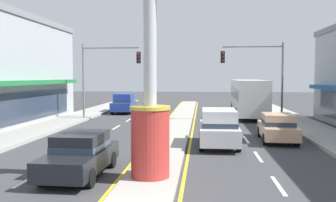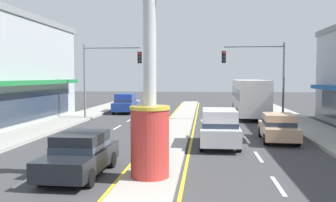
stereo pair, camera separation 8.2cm
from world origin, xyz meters
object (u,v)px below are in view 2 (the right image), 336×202
sedan_near_right_lane (80,154)px  sedan_kerb_right (278,127)px  traffic_light_left_side (105,68)px  bus_near_left_lane (249,95)px  traffic_light_right_side (261,68)px  suv_far_right_lane (125,103)px  district_sign (150,69)px  suv_mid_left_lane (219,127)px

sedan_near_right_lane → sedan_kerb_right: same height
traffic_light_left_side → bus_near_left_lane: traffic_light_left_side is taller
traffic_light_right_side → suv_far_right_lane: (-12.10, 6.31, -3.26)m
district_sign → traffic_light_right_side: bearing=70.0°
suv_mid_left_lane → traffic_light_left_side: bearing=129.6°
traffic_light_left_side → traffic_light_right_side: same height
suv_far_right_lane → traffic_light_left_side: bearing=-92.6°
traffic_light_left_side → sedan_near_right_lane: size_ratio=1.43×
traffic_light_right_side → suv_far_right_lane: size_ratio=1.32×
traffic_light_left_side → sedan_kerb_right: traffic_light_left_side is taller
bus_near_left_lane → traffic_light_left_side: bearing=-159.6°
traffic_light_left_side → bus_near_left_lane: bearing=20.4°
district_sign → bus_near_left_lane: bearing=74.8°
traffic_light_left_side → suv_far_right_lane: traffic_light_left_side is taller
traffic_light_right_side → sedan_kerb_right: traffic_light_right_side is taller
traffic_light_right_side → sedan_near_right_lane: size_ratio=1.43×
suv_mid_left_lane → sedan_kerb_right: 3.76m
traffic_light_left_side → bus_near_left_lane: (12.09, 4.49, -2.38)m
traffic_light_right_side → suv_far_right_lane: bearing=152.5°
traffic_light_left_side → suv_mid_left_lane: (8.79, -10.62, -3.26)m
traffic_light_left_side → sedan_near_right_lane: traffic_light_left_side is taller
traffic_light_right_side → sedan_near_right_lane: bearing=-117.9°
traffic_light_left_side → bus_near_left_lane: 13.12m
district_sign → suv_mid_left_lane: bearing=68.3°
sedan_near_right_lane → suv_far_right_lane: size_ratio=0.93×
sedan_near_right_lane → suv_mid_left_lane: (5.21, 6.11, 0.20)m
sedan_near_right_lane → suv_far_right_lane: 23.13m
traffic_light_right_side → suv_mid_left_lane: 11.54m
sedan_kerb_right → traffic_light_left_side: bearing=143.9°
sedan_near_right_lane → suv_mid_left_lane: size_ratio=0.94×
sedan_near_right_lane → suv_mid_left_lane: bearing=49.6°
bus_near_left_lane → suv_far_right_lane: bearing=172.0°
bus_near_left_lane → suv_mid_left_lane: bus_near_left_lane is taller
sedan_near_right_lane → traffic_light_right_side: bearing=62.1°
suv_far_right_lane → traffic_light_right_side: bearing=-27.5°
traffic_light_right_side → bus_near_left_lane: (-0.28, 4.64, -2.38)m
sedan_near_right_lane → sedan_kerb_right: size_ratio=0.99×
sedan_kerb_right → traffic_light_right_side: bearing=88.1°
traffic_light_left_side → sedan_near_right_lane: bearing=-77.9°
traffic_light_left_side → traffic_light_right_side: size_ratio=1.00×
suv_mid_left_lane → sedan_kerb_right: bearing=28.5°
traffic_light_right_side → bus_near_left_lane: traffic_light_right_side is taller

